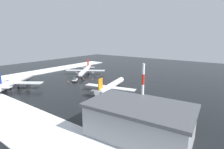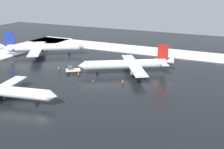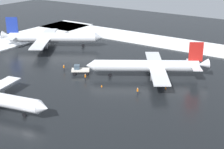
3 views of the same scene
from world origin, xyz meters
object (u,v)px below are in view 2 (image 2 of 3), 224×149
object	(u,v)px
airplane_parked_portside	(42,48)
pushback_tug	(72,70)
ground_crew_mid_apron	(123,82)
traffic_cone_near_nose	(143,80)
airplane_far_rear	(2,91)
ground_crew_near_tug	(59,69)
traffic_cone_mid_line	(93,81)
ground_crew_by_nose_gear	(78,75)
airplane_foreground_jet	(128,64)

from	to	relation	value
airplane_parked_portside	pushback_tug	distance (m)	28.82
ground_crew_mid_apron	traffic_cone_near_nose	bearing A→B (deg)	-175.17
airplane_far_rear	ground_crew_near_tug	size ratio (longest dim) A/B	16.58
traffic_cone_near_nose	traffic_cone_mid_line	distance (m)	15.02
ground_crew_by_nose_gear	traffic_cone_near_nose	distance (m)	19.89
ground_crew_by_nose_gear	traffic_cone_near_nose	xyz separation A→B (m)	(-6.19, 18.89, -0.70)
ground_crew_mid_apron	ground_crew_near_tug	world-z (taller)	same
traffic_cone_near_nose	traffic_cone_mid_line	size ratio (longest dim) A/B	1.00
airplane_foreground_jet	ground_crew_mid_apron	distance (m)	11.96
airplane_foreground_jet	traffic_cone_mid_line	bearing A→B (deg)	30.12
ground_crew_mid_apron	traffic_cone_mid_line	xyz separation A→B (m)	(0.67, -9.37, -0.70)
ground_crew_by_nose_gear	airplane_far_rear	bearing A→B (deg)	138.72
airplane_parked_portside	ground_crew_by_nose_gear	world-z (taller)	airplane_parked_portside
airplane_foreground_jet	ground_crew_by_nose_gear	size ratio (longest dim) A/B	16.06
ground_crew_mid_apron	airplane_parked_portside	bearing A→B (deg)	-79.09
airplane_parked_portside	pushback_tug	size ratio (longest dim) A/B	5.86
airplane_foreground_jet	traffic_cone_mid_line	distance (m)	13.76
airplane_far_rear	ground_crew_by_nose_gear	xyz separation A→B (m)	(-24.03, 6.55, -1.83)
ground_crew_by_nose_gear	traffic_cone_near_nose	size ratio (longest dim) A/B	3.11
pushback_tug	traffic_cone_near_nose	distance (m)	23.24
ground_crew_mid_apron	pushback_tug	bearing A→B (deg)	-65.87
airplane_parked_portside	ground_crew_by_nose_gear	size ratio (longest dim) A/B	17.21
ground_crew_mid_apron	airplane_far_rear	bearing A→B (deg)	-8.96
pushback_tug	ground_crew_near_tug	world-z (taller)	pushback_tug
airplane_parked_portside	ground_crew_near_tug	world-z (taller)	airplane_parked_portside
traffic_cone_near_nose	ground_crew_near_tug	bearing A→B (deg)	-82.37
ground_crew_near_tug	traffic_cone_near_nose	size ratio (longest dim) A/B	3.11
pushback_tug	traffic_cone_near_nose	world-z (taller)	pushback_tug
airplane_parked_portside	ground_crew_by_nose_gear	distance (m)	33.74
pushback_tug	ground_crew_mid_apron	bearing A→B (deg)	134.94
airplane_far_rear	ground_crew_near_tug	distance (m)	26.65
airplane_foreground_jet	ground_crew_by_nose_gear	distance (m)	16.24
airplane_foreground_jet	airplane_parked_portside	world-z (taller)	airplane_parked_portside
ground_crew_near_tug	airplane_foreground_jet	bearing A→B (deg)	-42.31
pushback_tug	ground_crew_near_tug	size ratio (longest dim) A/B	2.94
airplane_far_rear	pushback_tug	bearing A→B (deg)	72.74
airplane_foreground_jet	pushback_tug	bearing A→B (deg)	-6.12
pushback_tug	airplane_parked_portside	bearing A→B (deg)	-67.22
pushback_tug	ground_crew_mid_apron	world-z (taller)	pushback_tug
airplane_foreground_jet	ground_crew_near_tug	world-z (taller)	airplane_foreground_jet
airplane_parked_portside	traffic_cone_near_nose	world-z (taller)	airplane_parked_portside
ground_crew_near_tug	traffic_cone_near_nose	xyz separation A→B (m)	(-3.76, 28.05, -0.70)
airplane_foreground_jet	pushback_tug	xyz separation A→B (m)	(8.06, -16.01, -1.76)
ground_crew_mid_apron	ground_crew_by_nose_gear	size ratio (longest dim) A/B	1.00
airplane_parked_portside	airplane_far_rear	bearing A→B (deg)	-95.74
pushback_tug	ground_crew_by_nose_gear	size ratio (longest dim) A/B	2.94
ground_crew_by_nose_gear	ground_crew_near_tug	world-z (taller)	same
ground_crew_near_tug	airplane_far_rear	bearing A→B (deg)	-148.36
airplane_foreground_jet	ground_crew_near_tug	bearing A→B (deg)	-11.15
pushback_tug	ground_crew_mid_apron	distance (m)	19.53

